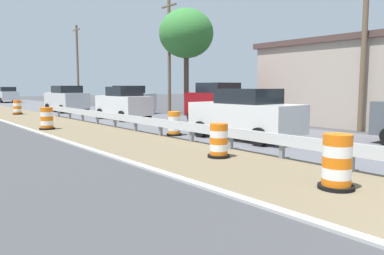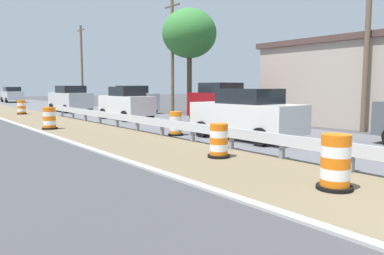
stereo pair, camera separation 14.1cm
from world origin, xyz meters
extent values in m
cube|color=slate|center=(2.35, 4.50, 0.35)|extent=(0.12, 0.12, 0.70)
cube|color=slate|center=(2.35, 6.54, 0.35)|extent=(0.12, 0.12, 0.70)
cube|color=slate|center=(2.35, 8.58, 0.35)|extent=(0.12, 0.12, 0.70)
cube|color=slate|center=(2.35, 10.62, 0.35)|extent=(0.12, 0.12, 0.70)
cube|color=slate|center=(2.35, 12.66, 0.35)|extent=(0.12, 0.12, 0.70)
cube|color=slate|center=(2.35, 14.71, 0.35)|extent=(0.12, 0.12, 0.70)
cube|color=slate|center=(2.35, 16.75, 0.35)|extent=(0.12, 0.12, 0.70)
cube|color=slate|center=(2.35, 18.79, 0.35)|extent=(0.12, 0.12, 0.70)
cube|color=slate|center=(2.35, 20.83, 0.35)|extent=(0.12, 0.12, 0.70)
cube|color=slate|center=(2.35, 22.88, 0.35)|extent=(0.12, 0.12, 0.70)
cube|color=slate|center=(2.35, 24.92, 0.35)|extent=(0.12, 0.12, 0.70)
cylinder|color=orange|center=(0.69, 3.91, 0.11)|extent=(0.56, 0.56, 0.22)
cylinder|color=white|center=(0.69, 3.91, 0.33)|extent=(0.56, 0.56, 0.22)
cylinder|color=orange|center=(0.69, 3.91, 0.55)|extent=(0.56, 0.56, 0.22)
cylinder|color=white|center=(0.69, 3.91, 0.77)|extent=(0.56, 0.56, 0.22)
cylinder|color=orange|center=(0.69, 3.91, 0.99)|extent=(0.56, 0.56, 0.22)
cylinder|color=black|center=(0.69, 3.91, 0.04)|extent=(0.70, 0.70, 0.08)
cylinder|color=orange|center=(1.10, 7.79, 0.10)|extent=(0.51, 0.51, 0.19)
cylinder|color=white|center=(1.10, 7.79, 0.29)|extent=(0.51, 0.51, 0.19)
cylinder|color=orange|center=(1.10, 7.79, 0.49)|extent=(0.51, 0.51, 0.19)
cylinder|color=white|center=(1.10, 7.79, 0.68)|extent=(0.51, 0.51, 0.19)
cylinder|color=orange|center=(1.10, 7.79, 0.88)|extent=(0.51, 0.51, 0.19)
cylinder|color=black|center=(1.10, 7.79, 0.04)|extent=(0.64, 0.64, 0.08)
cylinder|color=orange|center=(2.88, 12.45, 0.10)|extent=(0.50, 0.50, 0.20)
cylinder|color=white|center=(2.88, 12.45, 0.30)|extent=(0.50, 0.50, 0.20)
cylinder|color=orange|center=(2.88, 12.45, 0.50)|extent=(0.50, 0.50, 0.20)
cylinder|color=white|center=(2.88, 12.45, 0.69)|extent=(0.50, 0.50, 0.20)
cylinder|color=orange|center=(2.88, 12.45, 0.89)|extent=(0.50, 0.50, 0.20)
cylinder|color=black|center=(2.88, 12.45, 0.04)|extent=(0.63, 0.63, 0.08)
cylinder|color=orange|center=(-0.56, 17.94, 0.10)|extent=(0.57, 0.57, 0.21)
cylinder|color=white|center=(-0.56, 17.94, 0.31)|extent=(0.57, 0.57, 0.21)
cylinder|color=orange|center=(-0.56, 17.94, 0.52)|extent=(0.57, 0.57, 0.21)
cylinder|color=white|center=(-0.56, 17.94, 0.73)|extent=(0.57, 0.57, 0.21)
cylinder|color=orange|center=(-0.56, 17.94, 0.93)|extent=(0.57, 0.57, 0.21)
cylinder|color=black|center=(-0.56, 17.94, 0.04)|extent=(0.71, 0.71, 0.08)
cylinder|color=orange|center=(0.74, 28.85, 0.10)|extent=(0.55, 0.55, 0.20)
cylinder|color=white|center=(0.74, 28.85, 0.31)|extent=(0.55, 0.55, 0.20)
cylinder|color=orange|center=(0.74, 28.85, 0.51)|extent=(0.55, 0.55, 0.20)
cylinder|color=white|center=(0.74, 28.85, 0.71)|extent=(0.55, 0.55, 0.20)
cylinder|color=orange|center=(0.74, 28.85, 0.92)|extent=(0.55, 0.55, 0.20)
cylinder|color=black|center=(0.74, 28.85, 0.04)|extent=(0.68, 0.68, 0.08)
cube|color=silver|center=(4.92, 51.53, 0.85)|extent=(2.06, 4.78, 1.06)
cube|color=black|center=(4.91, 51.34, 1.66)|extent=(1.79, 2.23, 0.56)
cylinder|color=black|center=(4.01, 53.12, 0.32)|extent=(0.24, 0.65, 0.64)
cylinder|color=black|center=(5.92, 53.05, 0.32)|extent=(0.24, 0.65, 0.64)
cylinder|color=black|center=(3.91, 50.01, 0.32)|extent=(0.24, 0.65, 0.64)
cylinder|color=black|center=(5.82, 49.94, 0.32)|extent=(0.24, 0.65, 0.64)
cube|color=silver|center=(7.85, 25.15, 0.91)|extent=(1.91, 4.53, 1.19)
cube|color=black|center=(7.85, 25.33, 1.79)|extent=(1.70, 2.09, 0.56)
cylinder|color=black|center=(8.80, 23.67, 0.32)|extent=(0.23, 0.64, 0.64)
cylinder|color=black|center=(6.93, 23.65, 0.32)|extent=(0.23, 0.64, 0.64)
cylinder|color=black|center=(8.77, 26.65, 0.32)|extent=(0.23, 0.64, 0.64)
cylinder|color=black|center=(6.91, 26.63, 0.32)|extent=(0.23, 0.64, 0.64)
cube|color=silver|center=(4.51, 29.41, 0.91)|extent=(2.11, 4.55, 1.19)
cube|color=black|center=(4.52, 29.24, 1.79)|extent=(1.82, 2.12, 0.56)
cylinder|color=black|center=(3.49, 30.85, 0.32)|extent=(0.24, 0.65, 0.64)
cylinder|color=black|center=(5.43, 30.93, 0.32)|extent=(0.24, 0.65, 0.64)
cylinder|color=black|center=(3.60, 27.90, 0.32)|extent=(0.24, 0.65, 0.64)
cylinder|color=black|center=(5.54, 27.98, 0.32)|extent=(0.24, 0.65, 0.64)
cube|color=silver|center=(7.70, 39.17, 0.85)|extent=(2.00, 4.57, 1.05)
cube|color=black|center=(7.69, 39.35, 1.65)|extent=(1.74, 2.13, 0.56)
cylinder|color=black|center=(8.68, 37.71, 0.32)|extent=(0.24, 0.65, 0.64)
cylinder|color=black|center=(6.81, 37.65, 0.32)|extent=(0.24, 0.65, 0.64)
cylinder|color=black|center=(8.59, 40.69, 0.32)|extent=(0.24, 0.65, 0.64)
cylinder|color=black|center=(6.72, 40.64, 0.32)|extent=(0.24, 0.65, 0.64)
cube|color=silver|center=(4.38, 9.93, 0.85)|extent=(2.01, 4.56, 1.06)
cube|color=black|center=(4.38, 9.75, 1.66)|extent=(1.73, 2.13, 0.56)
cylinder|color=black|center=(3.40, 11.37, 0.32)|extent=(0.25, 0.65, 0.64)
cylinder|color=black|center=(5.23, 11.44, 0.32)|extent=(0.25, 0.65, 0.64)
cylinder|color=black|center=(3.52, 8.41, 0.32)|extent=(0.25, 0.65, 0.64)
cylinder|color=black|center=(5.35, 8.48, 0.32)|extent=(0.25, 0.65, 0.64)
cube|color=silver|center=(4.79, 20.46, 0.88)|extent=(1.81, 4.18, 1.12)
cube|color=black|center=(4.79, 20.29, 1.72)|extent=(1.59, 1.94, 0.56)
cylinder|color=black|center=(3.90, 21.80, 0.32)|extent=(0.23, 0.64, 0.64)
cylinder|color=black|center=(5.61, 21.84, 0.32)|extent=(0.23, 0.64, 0.64)
cylinder|color=black|center=(3.96, 19.07, 0.32)|extent=(0.23, 0.64, 0.64)
cylinder|color=black|center=(5.68, 19.11, 0.32)|extent=(0.23, 0.64, 0.64)
cube|color=maroon|center=(8.05, 15.29, 0.99)|extent=(2.02, 4.17, 1.34)
cube|color=black|center=(8.05, 15.46, 1.94)|extent=(1.77, 1.94, 0.56)
cylinder|color=black|center=(8.97, 13.91, 0.32)|extent=(0.24, 0.65, 0.64)
cylinder|color=black|center=(7.06, 13.96, 0.32)|extent=(0.24, 0.65, 0.64)
cylinder|color=black|center=(9.04, 16.63, 0.32)|extent=(0.24, 0.65, 0.64)
cylinder|color=black|center=(7.13, 16.68, 0.32)|extent=(0.24, 0.65, 0.64)
cylinder|color=brown|center=(10.15, 8.33, 4.28)|extent=(0.24, 0.24, 8.57)
cylinder|color=brown|center=(10.26, 23.35, 4.23)|extent=(0.24, 0.24, 8.45)
cube|color=brown|center=(10.26, 23.35, 7.95)|extent=(0.12, 1.80, 0.10)
cylinder|color=brown|center=(9.65, 39.90, 4.28)|extent=(0.24, 0.24, 8.57)
cube|color=brown|center=(9.65, 39.90, 8.07)|extent=(0.12, 1.80, 0.10)
cylinder|color=#4C3D2D|center=(10.47, 21.51, 2.11)|extent=(0.36, 0.36, 4.23)
ellipsoid|color=#337533|center=(10.47, 21.51, 5.78)|extent=(3.88, 3.88, 3.49)
camera|label=1|loc=(-6.02, 0.05, 2.03)|focal=34.79mm
camera|label=2|loc=(-5.90, -0.04, 2.03)|focal=34.79mm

